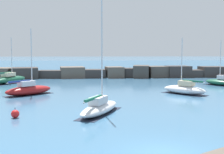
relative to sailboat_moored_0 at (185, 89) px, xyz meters
name	(u,v)px	position (x,y,z in m)	size (l,w,h in m)	color
ground_plane	(165,154)	(-7.94, -22.65, -0.63)	(600.00, 600.00, 0.00)	#3D6B8E
open_sea_beyond	(101,65)	(-7.94, 85.43, -0.63)	(400.00, 116.00, 0.01)	#2D5B7F
breakwater_jetty	(115,73)	(-6.93, 25.43, 0.39)	(60.15, 6.73, 2.48)	#4C443D
sailboat_moored_0	(185,89)	(0.00, 0.00, 0.00)	(5.54, 6.07, 7.15)	white
sailboat_moored_1	(222,82)	(9.00, 9.36, -0.04)	(5.42, 6.24, 7.18)	#195138
sailboat_moored_2	(100,107)	(-11.12, -11.82, -0.05)	(4.49, 7.21, 10.16)	white
sailboat_moored_4	(29,90)	(-19.63, 0.51, 0.03)	(6.06, 6.07, 8.24)	maroon
sailboat_moored_5	(10,79)	(-25.64, 15.09, 0.06)	(5.24, 8.14, 7.77)	#195138
mooring_buoy_orange_near	(15,114)	(-18.05, -13.08, -0.30)	(0.67, 0.67, 0.87)	red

